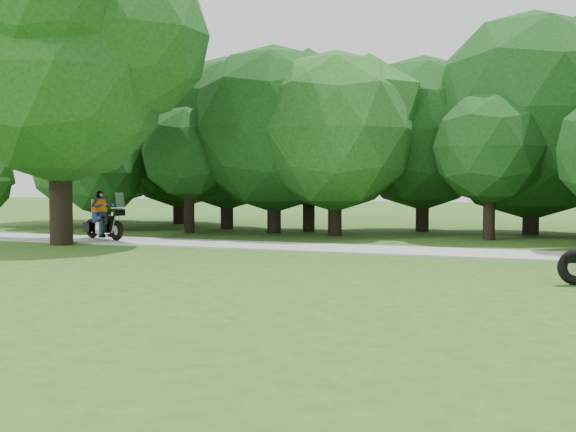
# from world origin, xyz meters

# --- Properties ---
(ground) EXTENTS (100.00, 100.00, 0.00)m
(ground) POSITION_xyz_m (0.00, 0.00, 0.00)
(ground) COLOR #245317
(ground) RESTS_ON ground
(walkway) EXTENTS (60.00, 2.20, 0.06)m
(walkway) POSITION_xyz_m (0.00, 8.00, 0.03)
(walkway) COLOR #A3A39D
(walkway) RESTS_ON ground
(tree_line) EXTENTS (39.96, 11.35, 7.87)m
(tree_line) POSITION_xyz_m (0.26, 14.58, 3.64)
(tree_line) COLOR black
(tree_line) RESTS_ON ground
(big_tree_west) EXTENTS (8.64, 6.56, 9.96)m
(big_tree_west) POSITION_xyz_m (-10.54, 6.85, 5.76)
(big_tree_west) COLOR black
(big_tree_west) RESTS_ON ground
(touring_motorcycle) EXTENTS (1.95, 1.18, 1.56)m
(touring_motorcycle) POSITION_xyz_m (-10.15, 8.03, 0.63)
(touring_motorcycle) COLOR black
(touring_motorcycle) RESTS_ON walkway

